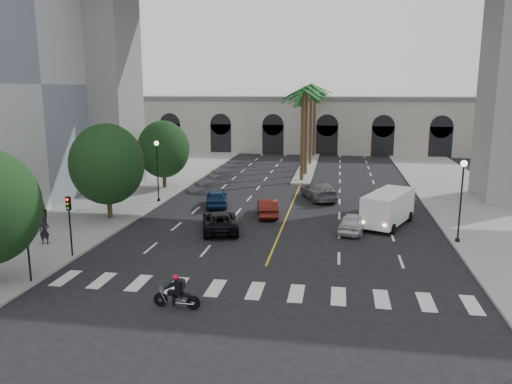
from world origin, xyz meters
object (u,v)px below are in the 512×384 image
object	(u,v)px
traffic_signal_near	(27,236)
car_d	(319,191)
motorcycle_rider	(178,293)
cargo_van	(388,207)
pedestrian_b	(43,215)
car_b	(267,207)
car_a	(353,222)
traffic_signal_far	(69,216)
car_e	(216,198)
pedestrian_a	(44,231)
lamp_post_left_far	(157,166)
car_c	(220,221)
lamp_post_right	(461,194)

from	to	relation	value
traffic_signal_near	car_d	bearing A→B (deg)	58.67
motorcycle_rider	cargo_van	xyz separation A→B (m)	(10.46, 15.70, 0.64)
car_d	pedestrian_b	bearing A→B (deg)	13.34
car_b	car_d	bearing A→B (deg)	-130.60
pedestrian_b	car_a	bearing A→B (deg)	36.07
motorcycle_rider	car_a	xyz separation A→B (m)	(8.00, 13.62, -0.04)
traffic_signal_near	traffic_signal_far	distance (m)	4.00
car_d	car_e	xyz separation A→B (m)	(-8.33, -4.09, -0.06)
car_b	car_e	world-z (taller)	car_e
traffic_signal_near	traffic_signal_far	world-z (taller)	same
motorcycle_rider	car_d	bearing A→B (deg)	81.07
car_d	pedestrian_a	distance (m)	23.07
motorcycle_rider	traffic_signal_far	bearing A→B (deg)	149.79
lamp_post_left_far	car_a	distance (m)	17.70
motorcycle_rider	car_c	world-z (taller)	motorcycle_rider
car_e	traffic_signal_near	bearing A→B (deg)	60.04
motorcycle_rider	cargo_van	bearing A→B (deg)	59.92
car_c	motorcycle_rider	bearing A→B (deg)	79.13
cargo_van	pedestrian_a	size ratio (longest dim) A/B	3.64
car_a	traffic_signal_far	bearing A→B (deg)	37.95
car_a	car_e	bearing A→B (deg)	-16.76
car_c	car_d	bearing A→B (deg)	-135.04
traffic_signal_far	car_a	bearing A→B (deg)	26.59
car_d	pedestrian_b	xyz separation A→B (m)	(-18.85, -12.44, 0.14)
car_e	lamp_post_right	bearing A→B (deg)	142.71
car_d	car_a	bearing A→B (deg)	85.28
pedestrian_b	car_b	bearing A→B (deg)	50.59
car_c	car_d	world-z (taller)	car_d
traffic_signal_far	car_b	bearing A→B (deg)	49.56
car_c	car_d	size ratio (longest dim) A/B	0.93
lamp_post_right	car_a	world-z (taller)	lamp_post_right
cargo_van	pedestrian_b	distance (m)	24.48
lamp_post_left_far	pedestrian_b	distance (m)	10.52
traffic_signal_far	car_d	size ratio (longest dim) A/B	0.67
motorcycle_rider	car_e	world-z (taller)	motorcycle_rider
car_d	car_e	world-z (taller)	car_d
traffic_signal_near	car_c	bearing A→B (deg)	56.64
car_a	car_d	distance (m)	10.38
car_b	cargo_van	world-z (taller)	cargo_van
motorcycle_rider	car_d	size ratio (longest dim) A/B	0.40
car_c	pedestrian_b	size ratio (longest dim) A/B	3.22
car_a	pedestrian_a	distance (m)	20.06
traffic_signal_near	pedestrian_a	world-z (taller)	traffic_signal_near
pedestrian_a	car_d	bearing A→B (deg)	28.88
cargo_van	traffic_signal_far	bearing A→B (deg)	-128.07
traffic_signal_far	pedestrian_a	size ratio (longest dim) A/B	2.18
motorcycle_rider	car_d	xyz separation A→B (m)	(5.25, 23.63, 0.08)
motorcycle_rider	traffic_signal_near	bearing A→B (deg)	173.23
motorcycle_rider	pedestrian_b	size ratio (longest dim) A/B	1.40
traffic_signal_far	traffic_signal_near	bearing A→B (deg)	-90.00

